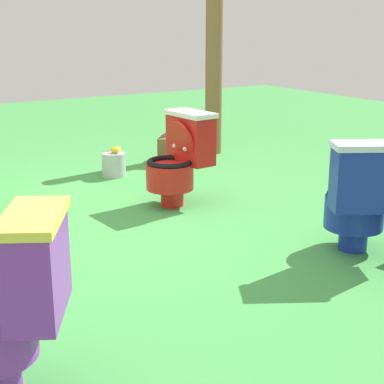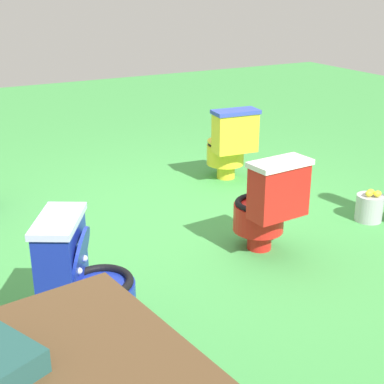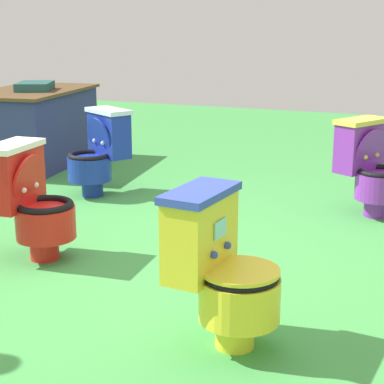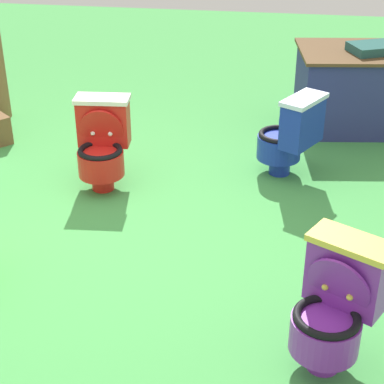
{
  "view_description": "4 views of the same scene",
  "coord_description": "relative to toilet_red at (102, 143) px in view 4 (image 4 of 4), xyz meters",
  "views": [
    {
      "loc": [
        3.65,
        -1.59,
        1.4
      ],
      "look_at": [
        0.59,
        0.32,
        0.36
      ],
      "focal_mm": 55.76,
      "sensor_mm": 36.0,
      "label": 1
    },
    {
      "loc": [
        2.0,
        3.75,
        1.88
      ],
      "look_at": [
        0.13,
        0.28,
        0.39
      ],
      "focal_mm": 53.04,
      "sensor_mm": 36.0,
      "label": 2
    },
    {
      "loc": [
        -3.42,
        -1.67,
        1.46
      ],
      "look_at": [
        0.24,
        -0.15,
        0.4
      ],
      "focal_mm": 60.79,
      "sensor_mm": 36.0,
      "label": 3
    },
    {
      "loc": [
        1.2,
        -3.87,
        2.52
      ],
      "look_at": [
        0.63,
        -0.17,
        0.48
      ],
      "focal_mm": 60.7,
      "sensor_mm": 36.0,
      "label": 4
    }
  ],
  "objects": [
    {
      "name": "toilet_purple",
      "position": [
        1.77,
        -1.81,
        0.0
      ],
      "size": [
        0.59,
        0.62,
        0.73
      ],
      "rotation": [
        0.0,
        0.0,
        2.64
      ],
      "color": "purple",
      "rests_on": "ground"
    },
    {
      "name": "vendor_table",
      "position": [
        2.26,
        1.61,
        0.02
      ],
      "size": [
        1.56,
        1.05,
        0.85
      ],
      "rotation": [
        0.0,
        0.0,
        0.14
      ],
      "color": "navy",
      "rests_on": "ground"
    },
    {
      "name": "toilet_blue",
      "position": [
        1.49,
        0.39,
        0.0
      ],
      "size": [
        0.63,
        0.59,
        0.73
      ],
      "rotation": [
        0.0,
        0.0,
        1.06
      ],
      "color": "#192D9E",
      "rests_on": "ground"
    },
    {
      "name": "toilet_red",
      "position": [
        0.0,
        0.0,
        0.0
      ],
      "size": [
        0.45,
        0.52,
        0.73
      ],
      "rotation": [
        0.0,
        0.0,
        3.22
      ],
      "color": "red",
      "rests_on": "ground"
    },
    {
      "name": "ground",
      "position": [
        0.24,
        -0.72,
        -0.37
      ],
      "size": [
        14.0,
        14.0,
        0.0
      ],
      "primitive_type": "plane",
      "color": "#429947"
    }
  ]
}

